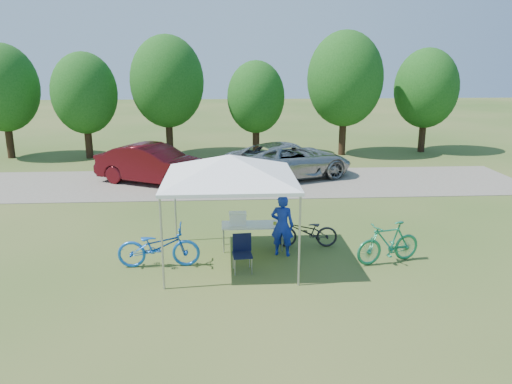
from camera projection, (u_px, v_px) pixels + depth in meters
ground at (231, 261)px, 12.61m from camera, size 100.00×100.00×0.00m
gravel_strip at (228, 183)px, 20.31m from camera, size 24.00×5.00×0.02m
canopy at (230, 158)px, 11.91m from camera, size 4.53×4.53×3.00m
treeline at (221, 86)px, 25.19m from camera, size 24.89×4.28×6.30m
folding_table at (252, 226)px, 13.29m from camera, size 1.63×0.68×0.67m
folding_chair at (242, 249)px, 11.95m from camera, size 0.48×0.50×0.89m
cooler at (238, 219)px, 13.21m from camera, size 0.46×0.31×0.33m
ice_cream_cup at (275, 223)px, 13.26m from camera, size 0.09×0.09×0.07m
cyclist at (282, 225)px, 12.76m from camera, size 0.67×0.53×1.62m
bike_blue at (159, 246)px, 12.14m from camera, size 2.00×0.72×1.05m
bike_green at (388, 243)px, 12.37m from camera, size 1.82×0.94×1.05m
bike_dark at (307, 232)px, 13.42m from camera, size 1.69×0.67×0.87m
minivan at (289, 160)px, 20.95m from camera, size 6.00×4.40×1.52m
sedan at (154, 164)px, 20.07m from camera, size 4.99×3.61×1.56m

